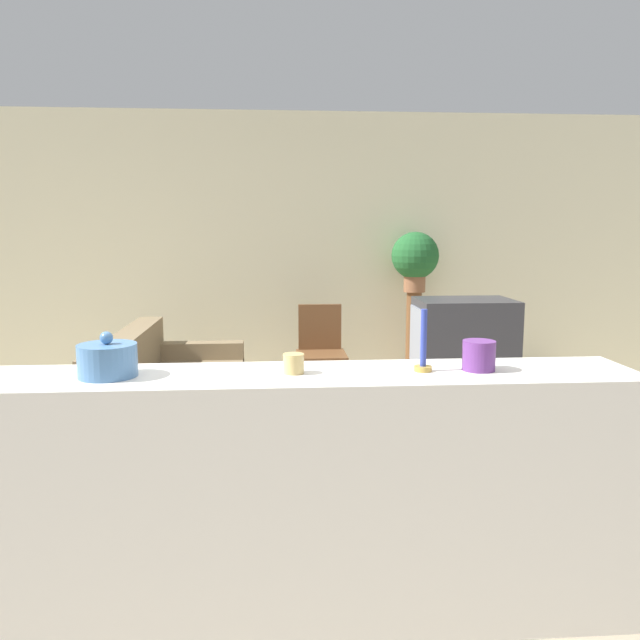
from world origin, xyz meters
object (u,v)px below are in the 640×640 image
at_px(couch, 171,401).
at_px(potted_plant, 415,257).
at_px(wooden_chair, 321,348).
at_px(decorative_bowl, 108,360).
at_px(television, 463,336).

xyz_separation_m(couch, potted_plant, (2.16, 1.49, 0.99)).
relative_size(wooden_chair, potted_plant, 1.46).
height_order(wooden_chair, decorative_bowl, decorative_bowl).
distance_m(wooden_chair, potted_plant, 1.36).
bearing_deg(potted_plant, couch, -145.39).
bearing_deg(potted_plant, decorative_bowl, -118.28).
distance_m(couch, potted_plant, 2.81).
relative_size(television, wooden_chair, 0.84).
bearing_deg(television, wooden_chair, 135.56).
xyz_separation_m(couch, television, (2.20, -0.02, 0.48)).
bearing_deg(couch, television, -0.63).
relative_size(couch, wooden_chair, 2.15).
xyz_separation_m(couch, decorative_bowl, (0.15, -2.25, 0.79)).
xyz_separation_m(potted_plant, decorative_bowl, (-2.01, -3.74, -0.20)).
height_order(television, potted_plant, potted_plant).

